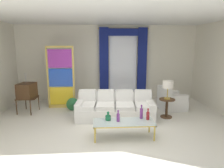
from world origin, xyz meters
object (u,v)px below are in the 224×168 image
round_side_table (167,106)px  armchair_white (171,101)px  couch_white_long (115,108)px  bottle_amber_squat (148,115)px  vintage_tv (27,91)px  peacock_figurine (72,105)px  bottle_ruby_flask (141,113)px  stained_glass_divider (61,79)px  bottle_crystal_tall (108,117)px  bottle_blue_decanter (118,117)px  table_lamp_brass (168,85)px  coffee_table (124,123)px

round_side_table → armchair_white: bearing=62.6°
couch_white_long → bottle_amber_squat: size_ratio=8.18×
armchair_white → vintage_tv: bearing=-179.8°
bottle_amber_squat → peacock_figurine: size_ratio=0.49×
bottle_ruby_flask → armchair_white: armchair_white is taller
stained_glass_divider → peacock_figurine: size_ratio=3.67×
bottle_ruby_flask → armchair_white: size_ratio=0.39×
stained_glass_divider → bottle_crystal_tall: bearing=-56.8°
round_side_table → vintage_tv: bearing=170.2°
bottle_blue_decanter → armchair_white: bearing=45.3°
bottle_crystal_tall → round_side_table: (1.88, 1.17, -0.13)m
bottle_amber_squat → armchair_white: armchair_white is taller
bottle_blue_decanter → bottle_amber_squat: size_ratio=1.00×
bottle_ruby_flask → peacock_figurine: bearing=135.9°
bottle_ruby_flask → stained_glass_divider: 3.38m
bottle_crystal_tall → stained_glass_divider: bearing=123.2°
couch_white_long → vintage_tv: (-2.88, 0.72, 0.42)m
bottle_ruby_flask → vintage_tv: bearing=151.4°
vintage_tv → peacock_figurine: (1.47, 0.04, -0.51)m
bottle_ruby_flask → vintage_tv: (-3.45, 1.88, 0.17)m
vintage_tv → table_lamp_brass: bearing=-9.8°
armchair_white → peacock_figurine: size_ratio=1.51×
coffee_table → bottle_blue_decanter: (-0.14, 0.01, 0.15)m
couch_white_long → stained_glass_divider: size_ratio=1.09×
armchair_white → bottle_ruby_flask: bearing=-127.3°
couch_white_long → bottle_ruby_flask: bearing=-63.9°
peacock_figurine → bottle_ruby_flask: bearing=-44.1°
armchair_white → peacock_figurine: (-3.43, 0.02, -0.07)m
vintage_tv → table_lamp_brass: vintage_tv is taller
vintage_tv → peacock_figurine: size_ratio=2.24×
coffee_table → table_lamp_brass: size_ratio=2.60×
bottle_amber_squat → armchair_white: 2.40m
armchair_white → peacock_figurine: armchair_white is taller
bottle_blue_decanter → round_side_table: bearing=37.9°
bottle_blue_decanter → bottle_amber_squat: same height
bottle_blue_decanter → vintage_tv: (-2.85, 2.05, 0.20)m
vintage_tv → round_side_table: size_ratio=2.26×
couch_white_long → bottle_crystal_tall: couch_white_long is taller
bottle_blue_decanter → stained_glass_divider: stained_glass_divider is taller
couch_white_long → armchair_white: couch_white_long is taller
couch_white_long → vintage_tv: size_ratio=1.78×
armchair_white → bottle_crystal_tall: bearing=-139.4°
couch_white_long → bottle_blue_decanter: 1.35m
coffee_table → peacock_figurine: bearing=125.8°
coffee_table → bottle_amber_squat: bottle_amber_squat is taller
bottle_blue_decanter → peacock_figurine: 2.53m
coffee_table → peacock_figurine: (-1.52, 2.10, -0.16)m
bottle_ruby_flask → table_lamp_brass: (1.04, 1.11, 0.47)m
table_lamp_brass → bottle_ruby_flask: bearing=-133.1°
round_side_table → table_lamp_brass: 0.67m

